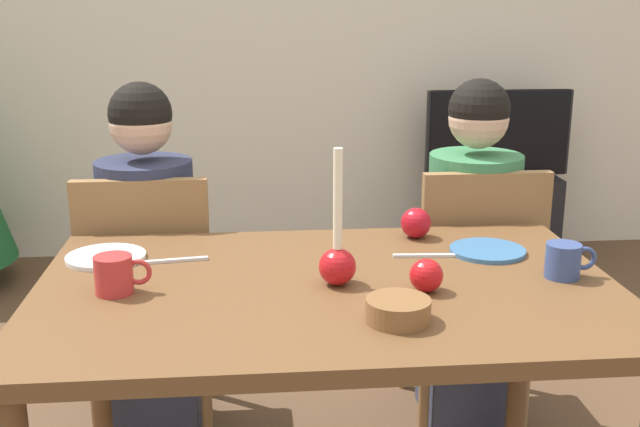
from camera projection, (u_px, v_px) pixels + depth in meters
The scene contains 18 objects.
back_wall at pixel (279, 19), 4.21m from camera, with size 6.40×0.10×2.60m, color beige.
dining_table at pixel (328, 316), 1.89m from camera, with size 1.40×0.90×0.75m.
chair_left at pixel (150, 292), 2.47m from camera, with size 0.40×0.40×0.90m.
chair_right at pixel (473, 281), 2.56m from camera, with size 0.40×0.40×0.90m.
person_left_child at pixel (150, 271), 2.48m from camera, with size 0.30×0.30×1.17m.
person_right_child at pixel (471, 261), 2.58m from camera, with size 0.30×0.30×1.17m.
tv_stand at pixel (493, 217), 4.31m from camera, with size 0.64×0.40×0.48m, color black.
tv at pixel (498, 133), 4.19m from camera, with size 0.79×0.05×0.46m.
candle_centerpiece at pixel (337, 258), 1.84m from camera, with size 0.09×0.09×0.33m.
plate_left at pixel (106, 257), 2.04m from camera, with size 0.21×0.21×0.01m, color silver.
plate_right at pixel (488, 251), 2.09m from camera, with size 0.20×0.20×0.01m, color teal.
mug_left at pixel (115, 275), 1.80m from camera, with size 0.13×0.09×0.09m.
mug_right at pixel (564, 261), 1.90m from camera, with size 0.13×0.09×0.09m.
fork_left at pixel (173, 260), 2.02m from camera, with size 0.18×0.01×0.01m, color silver.
fork_right at pixel (427, 256), 2.06m from camera, with size 0.18×0.01×0.01m, color silver.
bowl_walnuts at pixel (398, 310), 1.64m from camera, with size 0.14×0.14×0.05m, color brown.
apple_near_candle at pixel (416, 223), 2.22m from camera, with size 0.09×0.09×0.09m, color #AD101B.
apple_by_left_plate at pixel (426, 275), 1.81m from camera, with size 0.08×0.08×0.08m, color red.
Camera 1 is at (-0.18, -1.74, 1.41)m, focal length 43.65 mm.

